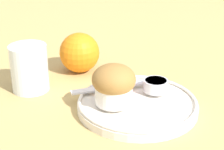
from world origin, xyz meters
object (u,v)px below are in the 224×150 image
(butter_knife, at_px, (120,86))
(muffin, at_px, (114,84))
(orange_fruit, at_px, (80,53))
(juice_glass, at_px, (29,68))

(butter_knife, bearing_deg, muffin, -118.85)
(muffin, height_order, butter_knife, muffin)
(muffin, relative_size, butter_knife, 0.43)
(muffin, distance_m, butter_knife, 0.07)
(muffin, relative_size, orange_fruit, 0.87)
(muffin, height_order, juice_glass, juice_glass)
(juice_glass, bearing_deg, muffin, -73.80)
(butter_knife, xyz_separation_m, juice_glass, (-0.10, 0.14, 0.02))
(butter_knife, height_order, juice_glass, juice_glass)
(muffin, xyz_separation_m, juice_glass, (-0.05, 0.18, -0.01))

